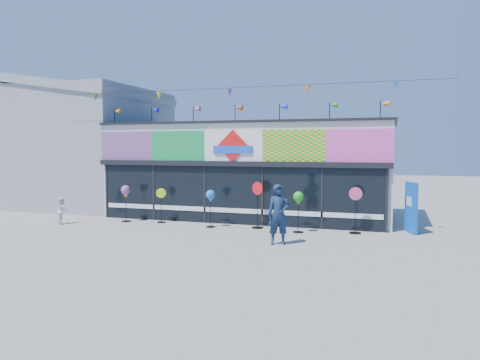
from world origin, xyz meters
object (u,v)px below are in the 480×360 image
at_px(spinner_1, 161,204).
at_px(spinner_3, 258,204).
at_px(spinner_5, 355,209).
at_px(spinner_2, 211,197).
at_px(child, 62,211).
at_px(spinner_4, 298,200).
at_px(blue_sign, 411,208).
at_px(adult_man, 279,214).
at_px(spinner_0, 126,193).

relative_size(spinner_1, spinner_3, 0.80).
distance_m(spinner_1, spinner_5, 7.64).
relative_size(spinner_1, spinner_2, 0.98).
bearing_deg(child, spinner_4, -133.73).
bearing_deg(spinner_3, spinner_1, 179.64).
relative_size(blue_sign, spinner_3, 1.04).
xyz_separation_m(spinner_3, child, (-7.67, -1.48, -0.40)).
distance_m(spinner_2, adult_man, 3.92).
bearing_deg(spinner_3, child, -169.10).
xyz_separation_m(spinner_2, spinner_5, (5.33, 0.40, -0.27)).
height_order(spinner_2, spinner_4, spinner_4).
bearing_deg(spinner_2, child, -169.38).
bearing_deg(spinner_3, spinner_4, -14.14).
xyz_separation_m(spinner_3, spinner_4, (1.63, -0.41, 0.26)).
distance_m(blue_sign, spinner_2, 7.29).
xyz_separation_m(blue_sign, spinner_4, (-3.82, -1.15, 0.27)).
xyz_separation_m(spinner_0, child, (-2.11, -1.28, -0.67)).
height_order(spinner_0, spinner_2, spinner_0).
bearing_deg(child, spinner_5, -132.63).
bearing_deg(spinner_4, spinner_5, 12.78).
distance_m(blue_sign, spinner_0, 11.05).
bearing_deg(blue_sign, adult_man, -158.74).
bearing_deg(spinner_1, spinner_3, -0.36).
distance_m(spinner_1, spinner_2, 2.38).
bearing_deg(spinner_0, spinner_2, -2.56).
xyz_separation_m(spinner_1, spinner_2, (2.31, -0.39, 0.41)).
xyz_separation_m(blue_sign, spinner_5, (-1.87, -0.71, -0.04)).
xyz_separation_m(spinner_3, spinner_5, (3.58, 0.03, -0.05)).
bearing_deg(spinner_3, blue_sign, 7.68).
relative_size(spinner_1, adult_man, 0.74).
bearing_deg(spinner_3, spinner_2, -168.17).
height_order(spinner_3, spinner_5, spinner_3).
bearing_deg(adult_man, blue_sign, 20.32).
distance_m(spinner_3, spinner_4, 1.70).
distance_m(blue_sign, spinner_5, 2.00).
bearing_deg(blue_sign, spinner_5, -178.13).
distance_m(blue_sign, spinner_1, 9.54).
distance_m(spinner_1, child, 3.91).
distance_m(spinner_1, spinner_4, 5.73).
relative_size(spinner_5, child, 1.56).
relative_size(spinner_3, spinner_4, 1.18).
bearing_deg(spinner_0, blue_sign, 4.84).
height_order(spinner_2, spinner_3, spinner_3).
xyz_separation_m(adult_man, child, (-9.12, 1.15, -0.42)).
bearing_deg(spinner_5, spinner_0, -178.58).
xyz_separation_m(spinner_1, spinner_4, (5.70, -0.44, 0.44)).
relative_size(blue_sign, spinner_1, 1.30).
height_order(spinner_0, spinner_3, spinner_3).
bearing_deg(spinner_0, spinner_1, 8.47).
height_order(blue_sign, adult_man, adult_man).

